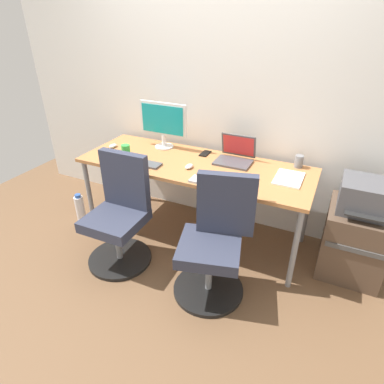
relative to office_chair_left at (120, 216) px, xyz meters
The scene contains 18 objects.
ground_plane 0.82m from the office_chair_left, 53.99° to the left, with size 5.28×5.28×0.00m, color brown.
back_wall 1.41m from the office_chair_left, 67.81° to the left, with size 4.40×0.04×2.60m, color white.
desk 0.76m from the office_chair_left, 53.99° to the left, with size 2.03×0.73×0.74m.
office_chair_left is the anchor object (origin of this frame).
office_chair_right 0.85m from the office_chair_left, ahead, with size 0.54×0.54×0.94m.
side_cabinet 1.91m from the office_chair_left, 20.50° to the left, with size 0.46×0.52×0.58m.
printer 1.93m from the office_chair_left, 20.47° to the left, with size 0.38×0.40×0.24m.
water_bottle_on_floor 0.82m from the office_chair_left, 159.69° to the left, with size 0.09×0.09×0.31m.
desktop_monitor 0.98m from the office_chair_left, 91.03° to the left, with size 0.48×0.18×0.43m.
open_laptop 1.12m from the office_chair_left, 46.90° to the left, with size 0.31×0.27×0.22m.
keyboard_by_monitor 0.49m from the office_chair_left, 88.26° to the left, with size 0.34×0.12×0.02m, color #515156.
keyboard_by_laptop 0.82m from the office_chair_left, 22.41° to the left, with size 0.34×0.12×0.02m, color #B7B7B7.
mouse_by_monitor 0.71m from the office_chair_left, 48.01° to the left, with size 0.06×0.10×0.03m, color silver.
mouse_by_laptop 0.81m from the office_chair_left, 128.56° to the left, with size 0.06×0.10×0.03m, color silver.
coffee_mug 0.66m from the office_chair_left, 116.38° to the left, with size 0.08×0.08×0.09m, color green.
pen_cup 1.57m from the office_chair_left, 35.25° to the left, with size 0.07×0.07×0.10m, color slate.
phone_near_monitor 0.96m from the office_chair_left, 62.91° to the left, with size 0.07×0.14×0.01m, color black.
paper_pile 1.40m from the office_chair_left, 26.96° to the left, with size 0.21×0.30×0.01m, color white.
Camera 1 is at (1.09, -2.35, 1.90)m, focal length 30.40 mm.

